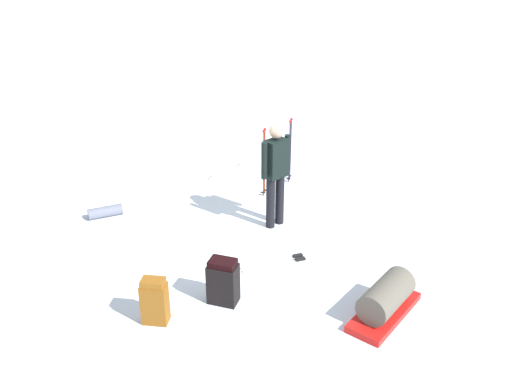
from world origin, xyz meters
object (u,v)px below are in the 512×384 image
object	(u,v)px
backpack_large_dark	(155,301)
ski_poles_planted_far	(290,147)
ski_poles_planted_near	(264,159)
skier_standing	(276,170)
backpack_bright	(223,282)
gear_sled	(386,300)
ski_pair_near	(299,259)
sleeping_mat_rolled	(105,212)

from	to	relation	value
backpack_large_dark	ski_poles_planted_far	size ratio (longest dim) A/B	0.50
ski_poles_planted_near	skier_standing	bearing A→B (deg)	-142.41
ski_poles_planted_far	backpack_bright	bearing A→B (deg)	-166.33
gear_sled	ski_poles_planted_far	bearing A→B (deg)	42.81
ski_pair_near	backpack_large_dark	bearing A→B (deg)	156.17
ski_pair_near	backpack_large_dark	world-z (taller)	backpack_large_dark
ski_pair_near	gear_sled	bearing A→B (deg)	-113.16
skier_standing	backpack_bright	bearing A→B (deg)	-170.34
ski_poles_planted_far	gear_sled	world-z (taller)	ski_poles_planted_far
ski_pair_near	gear_sled	distance (m)	1.59
ski_pair_near	gear_sled	size ratio (longest dim) A/B	1.15
backpack_bright	ski_poles_planted_far	world-z (taller)	ski_poles_planted_far
ski_poles_planted_far	sleeping_mat_rolled	bearing A→B (deg)	144.18
gear_sled	ski_poles_planted_near	bearing A→B (deg)	52.42
ski_poles_planted_near	sleeping_mat_rolled	size ratio (longest dim) A/B	2.25
skier_standing	sleeping_mat_rolled	size ratio (longest dim) A/B	3.09
skier_standing	gear_sled	size ratio (longest dim) A/B	1.38
skier_standing	ski_poles_planted_near	bearing A→B (deg)	37.59
skier_standing	ski_pair_near	distance (m)	1.43
ski_pair_near	skier_standing	bearing A→B (deg)	46.61
ski_pair_near	backpack_bright	size ratio (longest dim) A/B	2.29
skier_standing	sleeping_mat_rolled	bearing A→B (deg)	113.85
gear_sled	sleeping_mat_rolled	world-z (taller)	gear_sled
ski_pair_near	backpack_bright	bearing A→B (deg)	162.72
backpack_bright	ski_poles_planted_near	xyz separation A→B (m)	(2.98, 1.04, 0.39)
skier_standing	ski_poles_planted_near	size ratio (longest dim) A/B	1.37
backpack_bright	sleeping_mat_rolled	bearing A→B (deg)	71.73
backpack_large_dark	skier_standing	bearing A→B (deg)	-2.92
backpack_large_dark	gear_sled	world-z (taller)	backpack_large_dark
backpack_bright	sleeping_mat_rolled	size ratio (longest dim) A/B	1.12
skier_standing	backpack_bright	size ratio (longest dim) A/B	2.75
gear_sled	sleeping_mat_rolled	xyz separation A→B (m)	(0.23, 4.80, -0.13)
skier_standing	backpack_large_dark	world-z (taller)	skier_standing
skier_standing	ski_poles_planted_far	distance (m)	1.76
ski_poles_planted_far	gear_sled	xyz separation A→B (m)	(-3.01, -2.79, -0.45)
ski_poles_planted_near	backpack_large_dark	bearing A→B (deg)	-171.81
backpack_bright	gear_sled	distance (m)	2.02
ski_pair_near	gear_sled	world-z (taller)	gear_sled
ski_poles_planted_near	sleeping_mat_rolled	distance (m)	2.82
skier_standing	gear_sled	distance (m)	2.71
ski_pair_near	backpack_bright	xyz separation A→B (m)	(-1.36, 0.42, 0.29)
backpack_large_dark	backpack_bright	distance (m)	0.89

